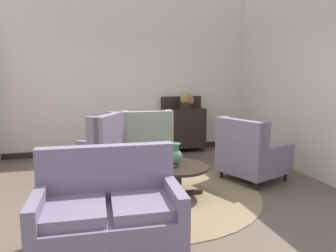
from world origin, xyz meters
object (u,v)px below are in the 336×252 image
coffee_table (178,172)px  settee (109,211)px  porcelain_vase (176,156)px  armchair_near_window (146,146)px  armchair_far_left (250,155)px  sideboard (183,127)px  gramophone (187,98)px  armchair_back_corner (96,156)px

coffee_table → settee: (-1.04, -1.17, 0.05)m
coffee_table → porcelain_vase: size_ratio=2.63×
settee → armchair_near_window: bearing=73.7°
settee → armchair_far_left: size_ratio=1.19×
coffee_table → sideboard: bearing=70.7°
armchair_near_window → sideboard: (1.09, 1.23, 0.09)m
settee → armchair_near_window: 2.64m
armchair_near_window → gramophone: size_ratio=2.29×
settee → gramophone: 4.21m
armchair_far_left → gramophone: 2.27m
armchair_back_corner → sideboard: 2.63m
coffee_table → settee: settee is taller
armchair_near_window → armchair_back_corner: armchair_back_corner is taller
settee → armchair_back_corner: (-0.03, 1.97, 0.05)m
settee → sideboard: sideboard is taller
porcelain_vase → armchair_near_window: armchair_near_window is taller
sideboard → coffee_table: bearing=-109.3°
porcelain_vase → armchair_back_corner: bearing=142.7°
sideboard → armchair_far_left: bearing=-79.0°
porcelain_vase → gramophone: (0.97, 2.46, 0.60)m
armchair_far_left → sideboard: size_ratio=0.96×
porcelain_vase → coffee_table: bearing=-16.5°
porcelain_vase → armchair_back_corner: size_ratio=0.29×
armchair_far_left → armchair_back_corner: 2.43m
armchair_near_window → sideboard: 1.64m
porcelain_vase → armchair_near_window: size_ratio=0.29×
porcelain_vase → sideboard: 2.70m
sideboard → gramophone: 0.65m
armchair_far_left → coffee_table: bearing=83.5°
porcelain_vase → armchair_far_left: size_ratio=0.28×
armchair_near_window → armchair_back_corner: 1.02m
coffee_table → gramophone: (0.94, 2.46, 0.82)m
settee → gramophone: bearing=63.9°
settee → armchair_far_left: 2.82m
coffee_table → settee: bearing=-131.7°
coffee_table → porcelain_vase: bearing=163.5°
armchair_far_left → gramophone: size_ratio=2.44×
coffee_table → armchair_back_corner: armchair_back_corner is taller
coffee_table → armchair_back_corner: bearing=143.2°
settee → armchair_near_window: armchair_near_window is taller
porcelain_vase → sideboard: size_ratio=0.27×
settee → sideboard: (1.94, 3.72, 0.13)m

